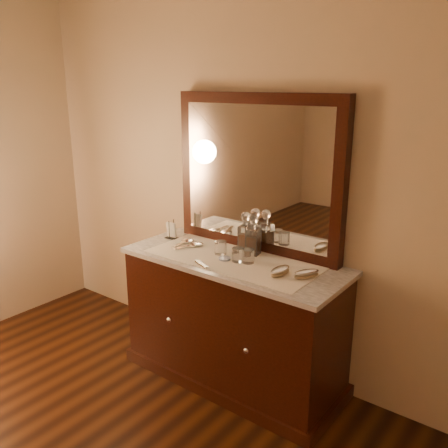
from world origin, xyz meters
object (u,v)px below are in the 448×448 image
(comb, at_px, (201,264))
(brush_far, at_px, (307,274))
(mirror_frame, at_px, (257,174))
(hand_mirror_outer, at_px, (186,242))
(napkin_rack, at_px, (172,231))
(brush_near, at_px, (280,271))
(dresser_cabinet, at_px, (233,322))
(decanter_right, at_px, (253,239))
(hand_mirror_inner, at_px, (194,245))
(pin_dish, at_px, (225,259))
(decanter_left, at_px, (246,236))

(comb, relative_size, brush_far, 0.79)
(mirror_frame, height_order, brush_far, mirror_frame)
(brush_far, distance_m, hand_mirror_outer, 0.94)
(napkin_rack, height_order, brush_near, napkin_rack)
(mirror_frame, bearing_deg, dresser_cabinet, -90.00)
(decanter_right, distance_m, brush_far, 0.48)
(comb, bearing_deg, hand_mirror_outer, 167.00)
(decanter_right, distance_m, brush_near, 0.37)
(hand_mirror_inner, bearing_deg, decanter_right, 15.89)
(decanter_right, bearing_deg, pin_dish, -114.71)
(dresser_cabinet, distance_m, hand_mirror_outer, 0.63)
(comb, bearing_deg, brush_far, 41.81)
(comb, distance_m, brush_near, 0.48)
(hand_mirror_inner, bearing_deg, brush_far, -1.14)
(pin_dish, xyz_separation_m, decanter_left, (0.02, 0.21, 0.10))
(decanter_left, bearing_deg, brush_near, -28.31)
(mirror_frame, distance_m, hand_mirror_inner, 0.64)
(pin_dish, bearing_deg, decanter_right, 65.29)
(dresser_cabinet, height_order, brush_far, brush_far)
(pin_dish, distance_m, hand_mirror_outer, 0.41)
(dresser_cabinet, bearing_deg, decanter_left, 95.58)
(decanter_right, bearing_deg, brush_far, -16.26)
(hand_mirror_outer, bearing_deg, pin_dish, -12.92)
(mirror_frame, xyz_separation_m, decanter_right, (0.06, -0.11, -0.39))
(pin_dish, bearing_deg, brush_near, -0.07)
(brush_near, bearing_deg, decanter_left, 151.69)
(napkin_rack, height_order, decanter_right, decanter_right)
(dresser_cabinet, height_order, napkin_rack, napkin_rack)
(comb, relative_size, decanter_right, 0.51)
(dresser_cabinet, relative_size, hand_mirror_outer, 6.66)
(mirror_frame, height_order, brush_near, mirror_frame)
(hand_mirror_outer, height_order, hand_mirror_inner, same)
(decanter_left, bearing_deg, comb, -101.54)
(decanter_right, bearing_deg, napkin_rack, -173.85)
(napkin_rack, bearing_deg, comb, -28.40)
(pin_dish, xyz_separation_m, hand_mirror_outer, (-0.40, 0.09, 0.00))
(hand_mirror_outer, bearing_deg, brush_near, -6.64)
(decanter_left, bearing_deg, hand_mirror_inner, -158.23)
(comb, relative_size, brush_near, 0.82)
(decanter_left, height_order, hand_mirror_inner, decanter_left)
(brush_far, xyz_separation_m, hand_mirror_inner, (-0.85, 0.02, -0.01))
(pin_dish, distance_m, decanter_right, 0.23)
(dresser_cabinet, distance_m, hand_mirror_inner, 0.57)
(pin_dish, distance_m, decanter_left, 0.23)
(comb, relative_size, decanter_left, 0.51)
(napkin_rack, relative_size, brush_near, 0.81)
(mirror_frame, distance_m, napkin_rack, 0.76)
(dresser_cabinet, xyz_separation_m, hand_mirror_outer, (-0.43, 0.04, 0.45))
(mirror_frame, relative_size, pin_dish, 16.37)
(dresser_cabinet, bearing_deg, hand_mirror_inner, 176.97)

